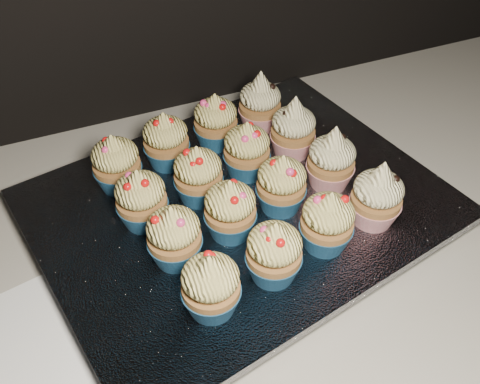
{
  "coord_description": "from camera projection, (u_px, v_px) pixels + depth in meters",
  "views": [
    {
      "loc": [
        -0.16,
        1.26,
        1.42
      ],
      "look_at": [
        0.03,
        1.72,
        0.95
      ],
      "focal_mm": 40.0,
      "sensor_mm": 36.0,
      "label": 1
    }
  ],
  "objects": [
    {
      "name": "worktop",
      "position": [
        226.0,
        243.0,
        0.71
      ],
      "size": [
        2.44,
        0.64,
        0.04
      ],
      "primitive_type": "cube",
      "color": "beige",
      "rests_on": "cabinet"
    },
    {
      "name": "napkin",
      "position": [
        39.0,
        345.0,
        0.58
      ],
      "size": [
        0.21,
        0.21,
        0.0
      ],
      "primitive_type": "cube",
      "rotation": [
        0.0,
        0.0,
        0.21
      ],
      "color": "white",
      "rests_on": "worktop"
    },
    {
      "name": "baking_tray",
      "position": [
        240.0,
        213.0,
        0.71
      ],
      "size": [
        0.52,
        0.44,
        0.02
      ],
      "primitive_type": "cube",
      "rotation": [
        0.0,
        0.0,
        0.21
      ],
      "color": "black",
      "rests_on": "worktop"
    },
    {
      "name": "foil_lining",
      "position": [
        240.0,
        204.0,
        0.7
      ],
      "size": [
        0.57,
        0.49,
        0.01
      ],
      "primitive_type": "cube",
      "rotation": [
        0.0,
        0.0,
        0.21
      ],
      "color": "silver",
      "rests_on": "baking_tray"
    },
    {
      "name": "cupcake_0",
      "position": [
        211.0,
        286.0,
        0.55
      ],
      "size": [
        0.06,
        0.06,
        0.08
      ],
      "color": "#1A507D",
      "rests_on": "foil_lining"
    },
    {
      "name": "cupcake_1",
      "position": [
        274.0,
        253.0,
        0.58
      ],
      "size": [
        0.06,
        0.06,
        0.08
      ],
      "color": "#1A507D",
      "rests_on": "foil_lining"
    },
    {
      "name": "cupcake_2",
      "position": [
        327.0,
        222.0,
        0.61
      ],
      "size": [
        0.06,
        0.06,
        0.08
      ],
      "color": "#1A507D",
      "rests_on": "foil_lining"
    },
    {
      "name": "cupcake_3",
      "position": [
        377.0,
        196.0,
        0.64
      ],
      "size": [
        0.06,
        0.06,
        0.1
      ],
      "color": "maroon",
      "rests_on": "foil_lining"
    },
    {
      "name": "cupcake_4",
      "position": [
        174.0,
        236.0,
        0.6
      ],
      "size": [
        0.06,
        0.06,
        0.08
      ],
      "color": "#1A507D",
      "rests_on": "foil_lining"
    },
    {
      "name": "cupcake_5",
      "position": [
        230.0,
        210.0,
        0.63
      ],
      "size": [
        0.06,
        0.06,
        0.08
      ],
      "color": "#1A507D",
      "rests_on": "foil_lining"
    },
    {
      "name": "cupcake_6",
      "position": [
        281.0,
        184.0,
        0.66
      ],
      "size": [
        0.06,
        0.06,
        0.08
      ],
      "color": "#1A507D",
      "rests_on": "foil_lining"
    },
    {
      "name": "cupcake_7",
      "position": [
        331.0,
        160.0,
        0.69
      ],
      "size": [
        0.06,
        0.06,
        0.1
      ],
      "color": "maroon",
      "rests_on": "foil_lining"
    },
    {
      "name": "cupcake_8",
      "position": [
        141.0,
        199.0,
        0.64
      ],
      "size": [
        0.06,
        0.06,
        0.08
      ],
      "color": "#1A507D",
      "rests_on": "foil_lining"
    },
    {
      "name": "cupcake_9",
      "position": [
        198.0,
        175.0,
        0.67
      ],
      "size": [
        0.06,
        0.06,
        0.08
      ],
      "color": "#1A507D",
      "rests_on": "foil_lining"
    },
    {
      "name": "cupcake_10",
      "position": [
        247.0,
        151.0,
        0.71
      ],
      "size": [
        0.06,
        0.06,
        0.08
      ],
      "color": "#1A507D",
      "rests_on": "foil_lining"
    },
    {
      "name": "cupcake_11",
      "position": [
        293.0,
        130.0,
        0.74
      ],
      "size": [
        0.06,
        0.06,
        0.1
      ],
      "color": "maroon",
      "rests_on": "foil_lining"
    },
    {
      "name": "cupcake_12",
      "position": [
        116.0,
        164.0,
        0.69
      ],
      "size": [
        0.06,
        0.06,
        0.08
      ],
      "color": "#1A507D",
      "rests_on": "foil_lining"
    },
    {
      "name": "cupcake_13",
      "position": [
        166.0,
        141.0,
        0.72
      ],
      "size": [
        0.06,
        0.06,
        0.08
      ],
      "color": "#1A507D",
      "rests_on": "foil_lining"
    },
    {
      "name": "cupcake_14",
      "position": [
        216.0,
        122.0,
        0.75
      ],
      "size": [
        0.06,
        0.06,
        0.08
      ],
      "color": "#1A507D",
      "rests_on": "foil_lining"
    },
    {
      "name": "cupcake_15",
      "position": [
        260.0,
        104.0,
        0.78
      ],
      "size": [
        0.06,
        0.06,
        0.1
      ],
      "color": "maroon",
      "rests_on": "foil_lining"
    }
  ]
}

